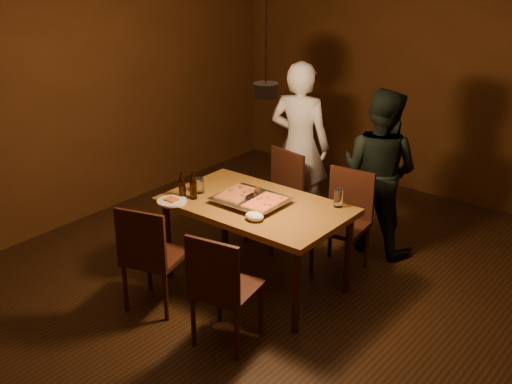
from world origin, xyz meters
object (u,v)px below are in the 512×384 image
Objects in this scene: diner_dark at (379,171)px; pendant_lamp at (266,89)px; pizza_tray at (251,201)px; diner_white at (300,145)px; chair_near_left at (149,249)px; chair_near_right at (221,281)px; dining_table at (256,212)px; beer_bottle_b at (193,186)px; chair_far_left at (279,189)px; beer_bottle_a at (182,185)px; chair_far_right at (346,212)px; plate_slice at (172,201)px.

pendant_lamp is at bearing 80.70° from diner_dark.
pizza_tray is 0.50× the size of pendant_lamp.
pizza_tray is 1.34m from diner_white.
chair_near_left is 0.75m from chair_near_right.
dining_table is 0.11m from pizza_tray.
diner_white reaches higher than beer_bottle_b.
pendant_lamp reaches higher than chair_far_left.
chair_near_right is at bearing -67.30° from dining_table.
dining_table is at bearing 27.46° from beer_bottle_b.
chair_near_right reaches higher than dining_table.
chair_near_right is at bearing 97.23° from diner_white.
beer_bottle_a is (-0.53, -0.25, 0.09)m from pizza_tray.
dining_table is 6.75× the size of beer_bottle_a.
pizza_tray is 0.33× the size of diner_white.
chair_far_right is 0.29× the size of diner_white.
pendant_lamp is at bearing 5.60° from beer_bottle_b.
diner_dark is 1.40× the size of pendant_lamp.
pendant_lamp is (0.69, 0.07, 0.90)m from beer_bottle_b.
beer_bottle_a reaches higher than chair_far_left.
plate_slice is (0.00, -0.13, -0.10)m from beer_bottle_a.
chair_near_right is (0.70, -1.63, 0.00)m from chair_far_left.
chair_far_left is at bearing 106.11° from pizza_tray.
beer_bottle_b reaches higher than dining_table.
diner_dark reaches higher than chair_near_right.
chair_far_right and chair_near_right have the same top height.
chair_near_left reaches higher than dining_table.
beer_bottle_a is at bearing 89.64° from chair_near_left.
diner_white is 1.08× the size of diner_dark.
chair_near_right is 1.03m from plate_slice.
chair_far_right is 1.51m from plate_slice.
pendant_lamp reaches higher than diner_white.
chair_far_left is at bearing 120.68° from pendant_lamp.
diner_dark is (0.90, -0.01, -0.07)m from diner_white.
plate_slice is (-0.09, -0.16, -0.10)m from beer_bottle_b.
chair_far_left is at bearing 78.60° from beer_bottle_a.
pizza_tray is 0.50m from beer_bottle_b.
chair_near_right is at bearing 122.48° from chair_far_left.
chair_far_right is at bearing 78.12° from pendant_lamp.
chair_near_left is 0.31× the size of diner_white.
plate_slice reaches higher than dining_table.
chair_near_right is at bearing 87.01° from diner_dark.
dining_table is 2.87× the size of chair_near_left.
diner_white is at bearing 85.60° from beer_bottle_a.
chair_far_left is 0.32× the size of diner_dark.
chair_far_left is 2.18× the size of beer_bottle_a.
chair_near_right is at bearing -79.40° from pendant_lamp.
beer_bottle_a is at bearing 91.62° from plate_slice.
plate_slice is at bearing 93.87° from chair_near_left.
chair_near_left is at bearing 77.58° from diner_white.
beer_bottle_b is 1.49m from diner_white.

